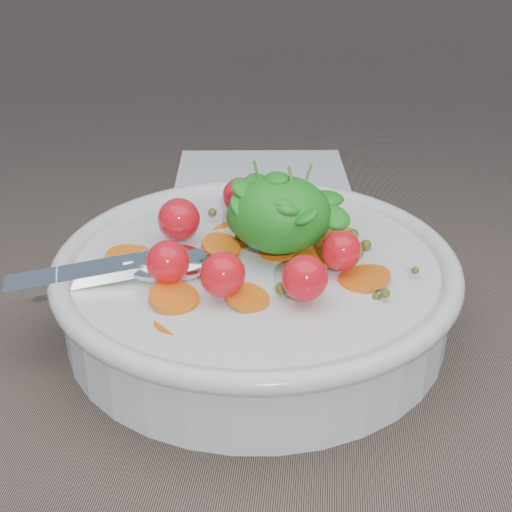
# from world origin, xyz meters

# --- Properties ---
(ground) EXTENTS (6.00, 6.00, 0.00)m
(ground) POSITION_xyz_m (0.00, 0.00, 0.00)
(ground) COLOR #6B584D
(ground) RESTS_ON ground
(bowl) EXTENTS (0.29, 0.27, 0.12)m
(bowl) POSITION_xyz_m (0.03, 0.01, 0.03)
(bowl) COLOR silver
(bowl) RESTS_ON ground
(napkin) EXTENTS (0.19, 0.17, 0.01)m
(napkin) POSITION_xyz_m (0.01, 0.27, 0.00)
(napkin) COLOR white
(napkin) RESTS_ON ground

